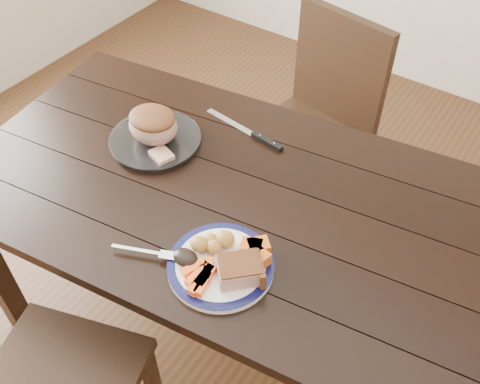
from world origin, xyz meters
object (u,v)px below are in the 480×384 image
Objects in this scene: dinner_plate at (221,266)px; chair_far at (318,116)px; dining_table at (222,210)px; carving_knife at (258,136)px; serving_platter at (155,141)px; fork at (149,252)px; pork_slice at (239,270)px; roast_joint at (153,126)px.

chair_far is at bearing 102.69° from dinner_plate.
carving_knife is (-0.04, 0.26, 0.10)m from dining_table.
carving_knife is at bearing 99.02° from dining_table.
chair_far is at bearing 70.31° from serving_platter.
chair_far is 3.23× the size of serving_platter.
fork is (0.04, -1.05, 0.25)m from chair_far.
pork_slice is at bearing -54.81° from carving_knife.
pork_slice reaches higher than carving_knife.
dining_table is 10.00× the size of fork.
dining_table is at bearing 65.56° from fork.
serving_platter is 0.60m from pork_slice.
roast_joint is (-0.53, 0.29, 0.03)m from pork_slice.
dinner_plate is at bearing -54.56° from dining_table.
serving_platter is (-0.25, -0.69, 0.23)m from chair_far.
dinner_plate reaches higher than carving_knife.
dinner_plate is 1.71× the size of roast_joint.
roast_joint is at bearing -134.22° from carving_knife.
roast_joint is at bearing 80.46° from chair_far.
serving_platter is 0.46m from fork.
serving_platter is 0.06m from roast_joint.
roast_joint reaches higher than fork.
chair_far is 2.90× the size of carving_knife.
serving_platter reaches higher than dinner_plate.
roast_joint reaches higher than pork_slice.
dining_table is 15.89× the size of pork_slice.
pork_slice is 0.60m from roast_joint.
fork is 0.53× the size of carving_knife.
dining_table is at bearing -74.28° from carving_knife.
chair_far is 0.79m from roast_joint.
chair_far is 3.34× the size of dinner_plate.
pork_slice is 0.25m from fork.
roast_joint is (-0.25, -0.69, 0.30)m from chair_far.
carving_knife is (-0.27, 0.50, -0.04)m from pork_slice.
dining_table is 0.34m from roast_joint.
pork_slice is (0.23, -0.24, 0.14)m from dining_table.
chair_far is 0.77m from serving_platter.
chair_far is 0.53m from carving_knife.
dining_table is 0.32m from serving_platter.
chair_far is 1.05m from pork_slice.
carving_knife is (0.01, -0.48, 0.23)m from chair_far.
carving_knife is (0.26, 0.21, -0.00)m from serving_platter.
chair_far is at bearing 94.04° from dining_table.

